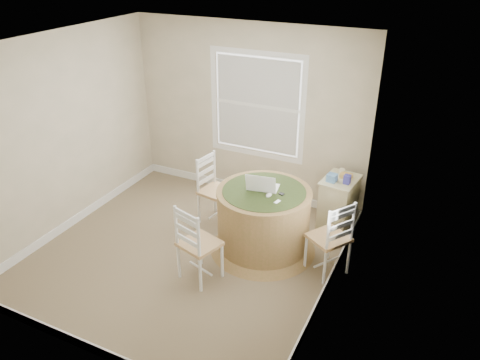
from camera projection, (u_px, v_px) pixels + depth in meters
The scene contains 14 objects.
room at pixel (202, 157), 5.43m from camera, with size 3.64×3.64×2.64m.
round_table at pixel (263, 218), 5.84m from camera, with size 1.35×1.35×0.84m.
chair_left at pixel (216, 191), 6.43m from camera, with size 0.42×0.40×0.95m, color white, non-canonical shape.
chair_near at pixel (200, 243), 5.31m from camera, with size 0.42×0.40×0.95m, color white, non-canonical shape.
chair_right at pixel (329, 237), 5.42m from camera, with size 0.42×0.40×0.95m, color white, non-canonical shape.
laptop at pixel (263, 187), 5.69m from camera, with size 0.41×0.38×0.25m.
mouse at pixel (269, 195), 5.55m from camera, with size 0.07×0.11×0.04m, color white.
phone at pixel (277, 202), 5.42m from camera, with size 0.04×0.09×0.02m, color #B7BABF.
keys at pixel (281, 194), 5.58m from camera, with size 0.06×0.05×0.03m, color black.
corner_chest at pixel (338, 204), 6.31m from camera, with size 0.48×0.61×0.75m.
tissue_box at pixel (332, 178), 6.07m from camera, with size 0.12×0.12×0.10m, color #598ECD.
box_yellow at pixel (346, 176), 6.16m from camera, with size 0.15×0.10×0.06m, color #EBB552.
box_blue at pixel (347, 179), 6.01m from camera, with size 0.08×0.08×0.12m, color #3938A8.
cup_cream at pixel (342, 172), 6.23m from camera, with size 0.07×0.07×0.09m, color beige.
Camera 1 is at (2.72, -4.10, 3.54)m, focal length 35.00 mm.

